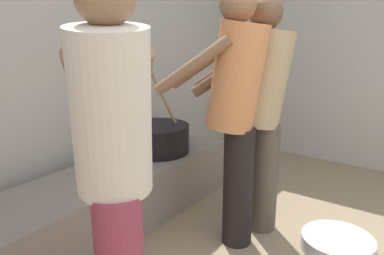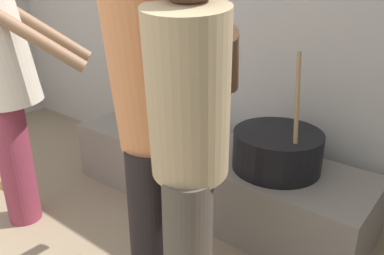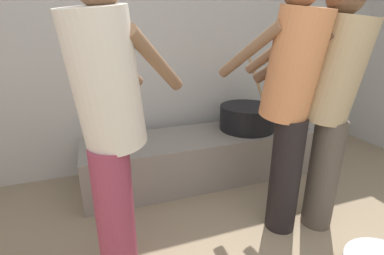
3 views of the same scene
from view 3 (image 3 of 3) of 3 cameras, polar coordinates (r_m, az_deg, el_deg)
block_enclosure_rear at (r=2.82m, az=-6.56°, el=14.85°), size 5.40×0.20×2.23m
hearth_ledge at (r=2.63m, az=1.81°, el=-5.80°), size 2.08×0.60×0.43m
cooking_pot_main at (r=2.71m, az=11.11°, el=2.04°), size 0.52×0.52×0.68m
cook_in_cream_shirt at (r=1.40m, az=-16.33°, el=2.05°), size 0.69×0.71×1.63m
cook_in_orange_shirt at (r=1.84m, az=19.26°, el=6.47°), size 0.51×0.75×1.66m
cook_in_tan_shirt at (r=1.97m, az=26.28°, el=5.49°), size 0.62×0.74×1.62m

